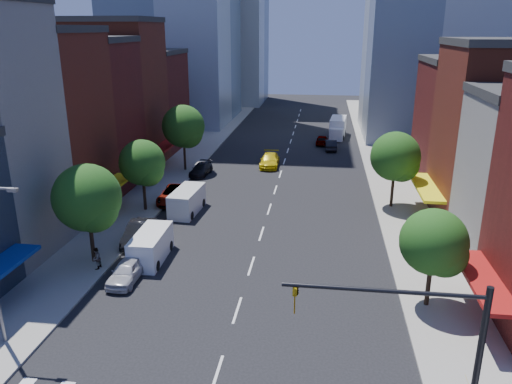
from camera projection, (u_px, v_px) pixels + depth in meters
ground at (217, 375)px, 24.77m from camera, size 220.00×220.00×0.00m
sidewalk_left at (186, 161)px, 63.98m from camera, size 5.00×120.00×0.15m
sidewalk_right at (385, 168)px, 60.80m from camera, size 5.00×120.00×0.15m
bldg_left_2 at (31, 127)px, 44.23m from camera, size 12.00×9.00×16.00m
bldg_left_3 at (77, 117)px, 52.38m from camera, size 12.00×8.00×15.00m
bldg_left_4 at (109, 97)px, 60.07m from camera, size 12.00×9.00×17.00m
bldg_left_5 at (138, 102)px, 69.63m from camera, size 12.00×10.00×13.00m
bldg_right_3 at (480, 127)px, 52.06m from camera, size 12.00×10.00×13.00m
tree_left_near at (89, 200)px, 34.97m from camera, size 4.80×4.80×7.30m
tree_left_mid at (144, 165)px, 45.43m from camera, size 4.20×4.20×6.65m
tree_left_far at (185, 128)px, 58.39m from camera, size 5.00×5.00×7.75m
tree_right_near at (436, 245)px, 29.43m from camera, size 4.00×4.00×6.20m
tree_right_far at (397, 159)px, 46.16m from camera, size 4.60×4.60×7.20m
parked_car_front at (127, 271)px, 33.75m from camera, size 1.73×4.25×1.45m
parked_car_second at (139, 233)px, 39.86m from camera, size 2.05×5.05×1.63m
parked_car_third at (174, 195)px, 49.04m from camera, size 2.81×5.70×1.56m
parked_car_rear at (201, 169)px, 58.24m from camera, size 2.21×4.69×1.32m
cargo_van_near at (150, 247)px, 36.67m from camera, size 2.17×5.11×2.16m
cargo_van_far at (187, 201)px, 46.14m from camera, size 2.40×5.35×2.23m
taxi at (270, 160)px, 61.68m from camera, size 2.33×5.49×1.58m
traffic_car_oncoming at (331, 145)px, 70.11m from camera, size 1.71×4.47×1.45m
traffic_car_far at (322, 140)px, 73.26m from camera, size 1.84×4.22×1.42m
box_truck at (338, 128)px, 78.05m from camera, size 2.83×7.60×3.00m
pedestrian_far at (96, 258)px, 35.09m from camera, size 0.65×0.81×1.58m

